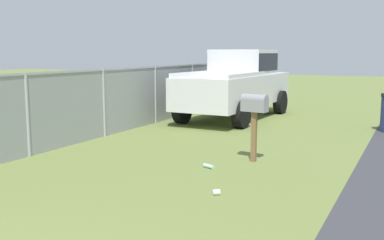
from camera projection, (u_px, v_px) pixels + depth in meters
mailbox at (254, 108)px, 8.27m from camera, size 0.27×0.50×1.25m
pickup_truck at (237, 82)px, 13.94m from camera, size 5.14×2.23×2.09m
fence_section at (104, 100)px, 10.79m from camera, size 14.34×0.07×1.62m
litter_cup_midfield_a at (216, 192)px, 6.42m from camera, size 0.12×0.13×0.08m
litter_bottle_far_scatter at (209, 166)px, 7.91m from camera, size 0.14×0.23×0.07m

